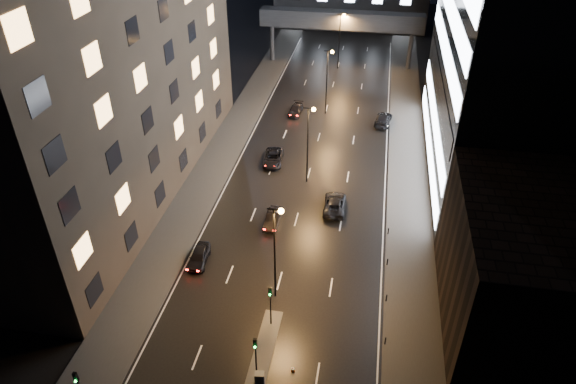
# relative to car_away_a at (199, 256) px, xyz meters

# --- Properties ---
(ground) EXTENTS (160.00, 160.00, 0.00)m
(ground) POSITION_rel_car_away_a_xyz_m (8.48, 28.72, -0.71)
(ground) COLOR black
(ground) RESTS_ON ground
(sidewalk_left) EXTENTS (5.00, 110.00, 0.15)m
(sidewalk_left) POSITION_rel_car_away_a_xyz_m (-4.02, 23.72, -0.64)
(sidewalk_left) COLOR #383533
(sidewalk_left) RESTS_ON ground
(sidewalk_right) EXTENTS (5.00, 110.00, 0.15)m
(sidewalk_right) POSITION_rel_car_away_a_xyz_m (20.98, 23.72, -0.64)
(sidewalk_right) COLOR #383533
(sidewalk_right) RESTS_ON ground
(building_left) EXTENTS (15.00, 48.00, 40.00)m
(building_left) POSITION_rel_car_away_a_xyz_m (-14.02, 12.72, 19.29)
(building_left) COLOR #2D2319
(building_left) RESTS_ON ground
(building_right_low) EXTENTS (10.00, 18.00, 12.00)m
(building_right_low) POSITION_rel_car_away_a_xyz_m (28.48, -2.28, 5.29)
(building_right_low) COLOR black
(building_right_low) RESTS_ON ground
(skybridge) EXTENTS (30.00, 3.00, 10.00)m
(skybridge) POSITION_rel_car_away_a_xyz_m (8.48, 58.72, 7.63)
(skybridge) COLOR #333335
(skybridge) RESTS_ON ground
(median_island) EXTENTS (1.60, 8.00, 0.15)m
(median_island) POSITION_rel_car_away_a_xyz_m (8.78, -9.28, -0.64)
(median_island) COLOR #383533
(median_island) RESTS_ON ground
(traffic_signal_near) EXTENTS (0.28, 0.34, 4.40)m
(traffic_signal_near) POSITION_rel_car_away_a_xyz_m (8.78, -6.79, 2.38)
(traffic_signal_near) COLOR black
(traffic_signal_near) RESTS_ON median_island
(traffic_signal_far) EXTENTS (0.28, 0.34, 4.40)m
(traffic_signal_far) POSITION_rel_car_away_a_xyz_m (8.78, -12.29, 2.38)
(traffic_signal_far) COLOR black
(traffic_signal_far) RESTS_ON median_island
(bollard_row) EXTENTS (0.12, 25.12, 0.90)m
(bollard_row) POSITION_rel_car_away_a_xyz_m (18.68, -4.78, -0.26)
(bollard_row) COLOR black
(bollard_row) RESTS_ON ground
(streetlight_near) EXTENTS (1.45, 0.50, 10.15)m
(streetlight_near) POSITION_rel_car_away_a_xyz_m (8.64, -3.28, 5.79)
(streetlight_near) COLOR black
(streetlight_near) RESTS_ON ground
(streetlight_mid_a) EXTENTS (1.45, 0.50, 10.15)m
(streetlight_mid_a) POSITION_rel_car_away_a_xyz_m (8.64, 16.72, 5.79)
(streetlight_mid_a) COLOR black
(streetlight_mid_a) RESTS_ON ground
(streetlight_mid_b) EXTENTS (1.45, 0.50, 10.15)m
(streetlight_mid_b) POSITION_rel_car_away_a_xyz_m (8.64, 36.72, 5.79)
(streetlight_mid_b) COLOR black
(streetlight_mid_b) RESTS_ON ground
(streetlight_far) EXTENTS (1.45, 0.50, 10.15)m
(streetlight_far) POSITION_rel_car_away_a_xyz_m (8.64, 56.72, 5.79)
(streetlight_far) COLOR black
(streetlight_far) RESTS_ON ground
(car_away_a) EXTENTS (1.98, 4.29, 1.42)m
(car_away_a) POSITION_rel_car_away_a_xyz_m (0.00, 0.00, 0.00)
(car_away_a) COLOR black
(car_away_a) RESTS_ON ground
(car_away_b) EXTENTS (1.55, 4.24, 1.39)m
(car_away_b) POSITION_rel_car_away_a_xyz_m (6.07, 7.51, -0.02)
(car_away_b) COLOR black
(car_away_b) RESTS_ON ground
(car_away_c) EXTENTS (2.83, 5.37, 1.44)m
(car_away_c) POSITION_rel_car_away_a_xyz_m (3.41, 20.50, 0.01)
(car_away_c) COLOR black
(car_away_c) RESTS_ON ground
(car_away_d) EXTENTS (2.00, 4.60, 1.32)m
(car_away_d) POSITION_rel_car_away_a_xyz_m (3.92, 35.79, -0.05)
(car_away_d) COLOR black
(car_away_d) RESTS_ON ground
(car_toward_a) EXTENTS (2.60, 5.35, 1.47)m
(car_toward_a) POSITION_rel_car_away_a_xyz_m (12.50, 11.49, 0.02)
(car_toward_a) COLOR black
(car_toward_a) RESTS_ON ground
(car_toward_b) EXTENTS (2.91, 5.62, 1.56)m
(car_toward_b) POSITION_rel_car_away_a_xyz_m (17.48, 34.66, 0.07)
(car_toward_b) COLOR black
(car_toward_b) RESTS_ON ground
(utility_cabinet) EXTENTS (0.79, 0.66, 1.37)m
(utility_cabinet) POSITION_rel_car_away_a_xyz_m (9.18, -12.98, 0.13)
(utility_cabinet) COLOR #4E4E51
(utility_cabinet) RESTS_ON median_island
(cone_b) EXTENTS (0.39, 0.39, 0.44)m
(cone_b) POSITION_rel_car_away_a_xyz_m (11.48, -11.19, -0.49)
(cone_b) COLOR orange
(cone_b) RESTS_ON ground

